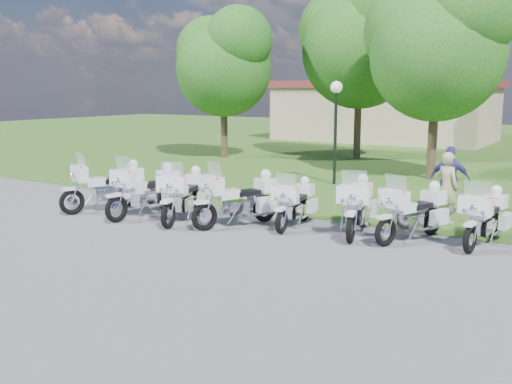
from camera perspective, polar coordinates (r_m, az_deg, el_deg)
The scene contains 17 objects.
ground at distance 13.79m, azimuth -3.47°, elevation -4.55°, with size 100.00×100.00×0.00m, color #535257.
grass_lawn at distance 38.76m, azimuth 20.57°, elevation 4.39°, with size 100.00×48.00×0.01m, color #32581B.
motorcycle_0 at distance 17.27m, azimuth -14.57°, elevation 0.64°, with size 1.46×2.47×1.75m.
motorcycle_1 at distance 16.29m, azimuth -10.86°, elevation 0.22°, with size 0.99×2.61×1.75m.
motorcycle_2 at distance 15.56m, azimuth -7.13°, elevation -0.22°, with size 1.25×2.47×1.70m.
motorcycle_3 at distance 14.84m, azimuth -1.57°, elevation -0.61°, with size 1.49×2.41×1.73m.
motorcycle_4 at distance 14.80m, azimuth 3.96°, elevation -1.07°, with size 0.88×2.20×1.48m.
motorcycle_5 at distance 14.25m, azimuth 10.14°, elevation -1.30°, with size 1.20×2.46×1.68m.
motorcycle_6 at distance 13.94m, azimuth 15.52°, elevation -1.88°, with size 1.30×2.32×1.62m.
motorcycle_7 at distance 14.01m, azimuth 21.95°, elevation -2.28°, with size 0.92×2.33×1.57m.
lamp_post at distance 21.31m, azimuth 8.00°, elevation 8.50°, with size 0.44×0.44×3.81m.
tree_0 at distance 29.68m, azimuth -3.30°, elevation 13.09°, with size 5.67×4.84×7.56m.
tree_1 at distance 29.83m, azimuth 10.31°, elevation 14.77°, with size 6.75×5.76×9.00m.
tree_2 at distance 23.66m, azimuth 17.63°, elevation 14.16°, with size 6.04×5.15×8.05m.
building_west at distance 41.21m, azimuth 12.80°, elevation 7.97°, with size 14.56×8.32×4.10m.
bystander_a at distance 15.88m, azimuth 18.57°, elevation 0.40°, with size 0.69×0.45×1.89m, color tan.
bystander_c at distance 17.22m, azimuth 18.80°, elevation 1.15°, with size 1.12×0.47×1.92m, color #3E3A8B.
Camera 1 is at (7.80, -10.81, 3.51)m, focal length 40.00 mm.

